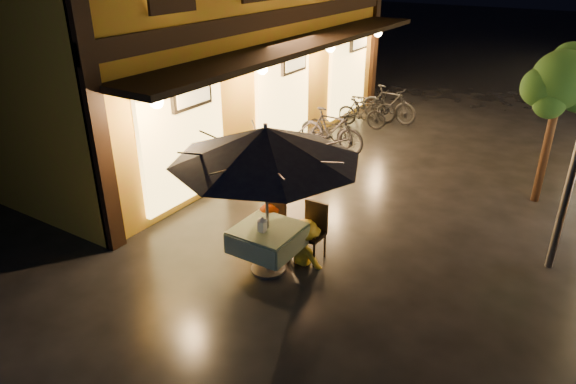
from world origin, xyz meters
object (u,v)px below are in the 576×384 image
Objects in this scene: patio_umbrella at (266,144)px; person_orange at (267,206)px; person_yellow at (305,222)px; table_lantern at (262,223)px; cafe_table at (268,238)px; bicycle_0 at (312,145)px.

person_orange is (-0.38, 0.54, -1.32)m from patio_umbrella.
table_lantern is at bearing 67.32° from person_yellow.
patio_umbrella is 11.47× the size of table_lantern.
person_yellow is (0.73, 0.01, -0.10)m from person_orange.
person_orange is (-0.38, 0.54, 0.24)m from cafe_table.
person_orange is at bearing 5.45° from person_yellow.
patio_umbrella is 1.78× the size of bicycle_0.
person_orange is at bearing 119.37° from table_lantern.
bicycle_0 is at bearing -67.52° from person_orange.
cafe_table is 0.36m from table_lantern.
table_lantern is 0.79m from person_yellow.
bicycle_0 is (-1.75, 4.45, -0.16)m from cafe_table.
cafe_table is at bearing -153.43° from patio_umbrella.
person_yellow is 4.45m from bicycle_0.
person_orange reaches higher than bicycle_0.
cafe_table is 3.96× the size of table_lantern.
patio_umbrella is 1.98× the size of person_yellow.
bicycle_0 reaches higher than cafe_table.
patio_umbrella reaches higher than person_orange.
person_orange reaches higher than table_lantern.
person_yellow is (0.35, 0.68, -0.19)m from table_lantern.
patio_umbrella is 1.74× the size of person_orange.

